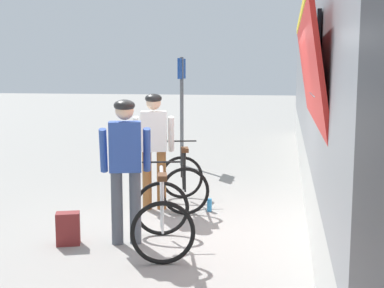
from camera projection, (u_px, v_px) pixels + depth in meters
name	position (u px, v px, depth m)	size (l,w,h in m)	color
ground_plane	(202.00, 232.00, 6.82)	(80.00, 80.00, 0.00)	gray
cyclist_near_in_white	(154.00, 141.00, 7.84)	(0.65, 0.39, 1.76)	#935B2D
cyclist_far_in_blue	(125.00, 159.00, 6.24)	(0.66, 0.42, 1.76)	#4C515B
bicycle_near_black	(183.00, 181.00, 8.09)	(0.95, 1.21, 0.99)	black
bicycle_far_white	(162.00, 216.00, 6.13)	(0.95, 1.21, 0.99)	black
backpack_on_platform	(68.00, 229.00, 6.31)	(0.28, 0.18, 0.40)	maroon
water_bottle_near_the_bikes	(209.00, 205.00, 7.83)	(0.07, 0.07, 0.19)	#338CCC
platform_sign_post	(182.00, 93.00, 11.46)	(0.08, 0.70, 2.40)	#595B60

